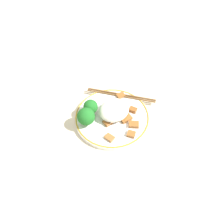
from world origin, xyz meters
TOP-DOWN VIEW (x-y plane):
  - ground_plane at (0.00, 0.00)m, footprint 3.00×3.00m
  - plate at (0.00, 0.00)m, footprint 0.24×0.24m
  - rice_mound at (-0.01, 0.00)m, footprint 0.10×0.09m
  - broccoli_back_left at (0.05, -0.05)m, footprint 0.05×0.05m
  - broccoli_back_center at (0.08, -0.03)m, footprint 0.06×0.06m
  - meat_near_front at (-0.03, 0.04)m, footprint 0.04×0.03m
  - meat_near_left at (-0.07, 0.03)m, footprint 0.03×0.03m
  - meat_near_right at (-0.04, -0.00)m, footprint 0.04×0.04m
  - meat_near_back at (0.03, 0.02)m, footprint 0.03×0.02m
  - meat_on_rice_edge at (0.00, 0.09)m, footprint 0.03×0.03m
  - meat_mid_left at (-0.08, -0.05)m, footprint 0.03×0.03m
  - meat_mid_right at (0.06, 0.06)m, footprint 0.03×0.03m
  - meat_far_scatter at (-0.03, 0.07)m, footprint 0.04×0.04m
  - chopsticks at (-0.08, -0.05)m, footprint 0.16×0.20m

SIDE VIEW (x-z plane):
  - ground_plane at x=0.00m, z-range 0.00..0.00m
  - plate at x=0.00m, z-range 0.00..0.02m
  - chopsticks at x=-0.08m, z-range 0.01..0.02m
  - meat_mid_right at x=0.06m, z-range 0.01..0.02m
  - meat_mid_left at x=-0.08m, z-range 0.01..0.02m
  - meat_on_rice_edge at x=0.00m, z-range 0.01..0.02m
  - meat_near_back at x=0.03m, z-range 0.01..0.03m
  - meat_near_front at x=-0.03m, z-range 0.01..0.03m
  - meat_far_scatter at x=-0.03m, z-range 0.01..0.03m
  - meat_near_left at x=-0.07m, z-range 0.01..0.03m
  - meat_near_right at x=-0.04m, z-range 0.01..0.03m
  - rice_mound at x=-0.01m, z-range 0.01..0.06m
  - broccoli_back_left at x=0.05m, z-range 0.02..0.08m
  - broccoli_back_center at x=0.08m, z-range 0.02..0.08m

